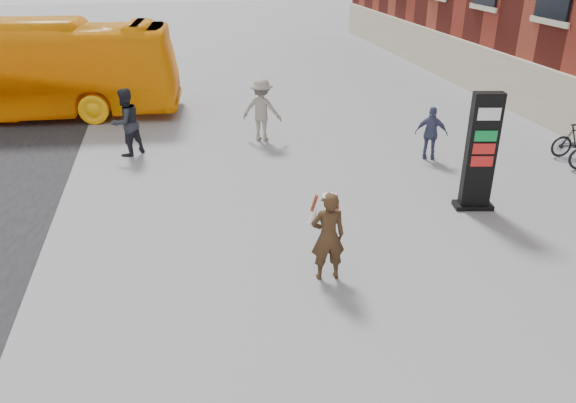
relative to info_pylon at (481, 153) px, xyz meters
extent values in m
plane|color=#9E9EA3|center=(-4.16, -2.18, -1.31)|extent=(100.00, 100.00, 0.00)
cube|color=beige|center=(5.28, 3.82, -0.41)|extent=(0.18, 44.00, 1.80)
cube|color=black|center=(0.00, 0.00, 0.00)|extent=(0.67, 0.38, 2.63)
cube|color=black|center=(0.00, 0.00, -1.26)|extent=(0.91, 0.58, 0.11)
cube|color=white|center=(0.00, 0.00, 0.89)|extent=(0.52, 0.38, 0.26)
cube|color=#0B692C|center=(0.00, 0.00, 0.42)|extent=(0.52, 0.38, 0.23)
cube|color=maroon|center=(0.00, 0.00, 0.14)|extent=(0.52, 0.38, 0.23)
cube|color=maroon|center=(0.00, 0.00, -0.15)|extent=(0.52, 0.38, 0.23)
imported|color=#342113|center=(-3.98, -2.11, -0.48)|extent=(0.62, 0.42, 1.66)
cylinder|color=white|center=(-3.98, -2.11, 0.27)|extent=(0.23, 0.23, 0.06)
cone|color=white|center=(-3.77, -1.87, -0.19)|extent=(0.23, 0.23, 0.40)
cylinder|color=maroon|center=(-3.77, -1.87, 0.06)|extent=(0.13, 0.13, 0.34)
cone|color=white|center=(-4.17, -1.86, -0.19)|extent=(0.23, 0.23, 0.40)
cylinder|color=maroon|center=(-4.17, -1.86, 0.06)|extent=(0.13, 0.13, 0.34)
imported|color=#FFA307|center=(-11.78, 9.77, 0.26)|extent=(11.47, 3.71, 3.14)
imported|color=#21232A|center=(-7.71, 5.13, -0.38)|extent=(1.15, 1.12, 1.86)
imported|color=gray|center=(-3.86, 5.64, -0.39)|extent=(1.37, 1.13, 1.85)
imported|color=#42496B|center=(0.35, 3.08, -0.58)|extent=(0.93, 0.72, 1.47)
camera|label=1|loc=(-6.40, -10.29, 4.16)|focal=35.00mm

